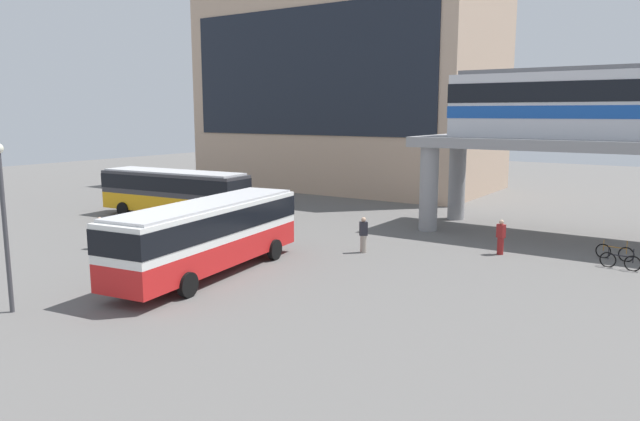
{
  "coord_description": "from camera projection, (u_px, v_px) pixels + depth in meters",
  "views": [
    {
      "loc": [
        18.39,
        -18.21,
        7.05
      ],
      "look_at": [
        2.15,
        6.1,
        2.2
      ],
      "focal_mm": 33.13,
      "sensor_mm": 36.0,
      "label": 1
    }
  ],
  "objects": [
    {
      "name": "pedestrian_waiting_near_stop",
      "position": [
        363.0,
        236.0,
        29.99
      ],
      "size": [
        0.47,
        0.46,
        1.83
      ],
      "color": "gray",
      "rests_on": "ground_plane"
    },
    {
      "name": "lamp_post",
      "position": [
        4.0,
        214.0,
        20.55
      ],
      "size": [
        0.36,
        0.36,
        6.02
      ],
      "color": "#3F3F44",
      "rests_on": "ground_plane"
    },
    {
      "name": "bus_main",
      "position": [
        209.0,
        230.0,
        25.77
      ],
      "size": [
        3.99,
        11.28,
        3.22
      ],
      "color": "red",
      "rests_on": "ground_plane"
    },
    {
      "name": "pedestrian_walking_across",
      "position": [
        100.0,
        234.0,
        30.89
      ],
      "size": [
        0.4,
        0.32,
        1.68
      ],
      "color": "#33663F",
      "rests_on": "ground_plane"
    },
    {
      "name": "bus_secondary",
      "position": [
        174.0,
        189.0,
        39.63
      ],
      "size": [
        11.21,
        3.42,
        3.22
      ],
      "color": "orange",
      "rests_on": "ground_plane"
    },
    {
      "name": "station_building",
      "position": [
        349.0,
        86.0,
        56.17
      ],
      "size": [
        26.9,
        14.49,
        19.11
      ],
      "color": "tan",
      "rests_on": "ground_plane"
    },
    {
      "name": "bicycle_black",
      "position": [
        620.0,
        261.0,
        26.91
      ],
      "size": [
        1.78,
        0.31,
        1.04
      ],
      "color": "black",
      "rests_on": "ground_plane"
    },
    {
      "name": "bicycle_brown",
      "position": [
        615.0,
        252.0,
        28.61
      ],
      "size": [
        1.77,
        0.37,
        1.04
      ],
      "color": "black",
      "rests_on": "ground_plane"
    },
    {
      "name": "pedestrian_by_bike_rack",
      "position": [
        501.0,
        238.0,
        29.61
      ],
      "size": [
        0.47,
        0.4,
        1.77
      ],
      "color": "maroon",
      "rests_on": "ground_plane"
    },
    {
      "name": "ground_plane",
      "position": [
        327.0,
        235.0,
        34.37
      ],
      "size": [
        120.0,
        120.0,
        0.0
      ],
      "primitive_type": "plane",
      "color": "#605E5B"
    }
  ]
}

